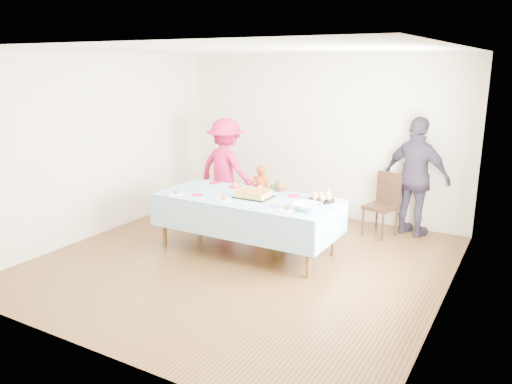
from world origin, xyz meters
TOP-DOWN VIEW (x-y plane):
  - ground at (0.00, 0.00)m, footprint 5.00×5.00m
  - room_walls at (0.05, 0.00)m, footprint 5.04×5.04m
  - party_table at (-0.16, 0.36)m, footprint 2.50×1.10m
  - birthday_cake at (-0.06, 0.38)m, footprint 0.48×0.37m
  - rolls_tray at (0.80, 0.66)m, footprint 0.36×0.36m
  - punch_bowl at (0.81, 0.19)m, footprint 0.35×0.35m
  - party_hat at (0.85, 0.80)m, footprint 0.10×0.10m
  - fork_pile at (0.40, 0.14)m, footprint 0.24×0.18m
  - plate_red_far_a at (-0.99, 0.79)m, footprint 0.17×0.17m
  - plate_red_far_b at (-0.58, 0.74)m, footprint 0.18×0.18m
  - plate_red_far_c at (-0.20, 0.79)m, footprint 0.19×0.19m
  - plate_red_far_d at (0.38, 0.71)m, footprint 0.18×0.18m
  - plate_red_near at (-0.80, 0.09)m, footprint 0.16×0.16m
  - plate_white_left at (-1.07, -0.03)m, footprint 0.21×0.21m
  - plate_white_mid at (-0.33, 0.05)m, footprint 0.21×0.21m
  - plate_white_right at (0.59, 0.05)m, footprint 0.23×0.23m
  - dining_chair at (1.28, 1.99)m, footprint 0.52×0.52m
  - toddler_left at (-0.69, 1.70)m, footprint 0.40×0.33m
  - toddler_mid at (-0.14, 1.20)m, footprint 0.44×0.35m
  - toddler_right at (0.07, 0.90)m, footprint 0.48×0.39m
  - adult_left at (-1.27, 1.55)m, footprint 1.15×0.75m
  - adult_right at (1.68, 2.20)m, footprint 1.14×0.73m

SIDE VIEW (x-z plane):
  - ground at x=0.00m, z-range 0.00..0.00m
  - toddler_mid at x=-0.14m, z-range 0.00..0.80m
  - toddler_right at x=0.07m, z-range 0.00..0.93m
  - toddler_left at x=-0.69m, z-range 0.00..0.94m
  - dining_chair at x=1.28m, z-range 0.05..1.01m
  - party_table at x=-0.16m, z-range 0.33..1.11m
  - plate_red_far_a at x=-0.99m, z-range 0.78..0.79m
  - plate_red_far_b at x=-0.58m, z-range 0.78..0.79m
  - plate_red_far_c at x=-0.20m, z-range 0.78..0.79m
  - plate_red_far_d at x=0.38m, z-range 0.78..0.79m
  - plate_red_near at x=-0.80m, z-range 0.78..0.79m
  - plate_white_left at x=-1.07m, z-range 0.78..0.79m
  - plate_white_mid at x=-0.33m, z-range 0.78..0.79m
  - plate_white_right at x=0.59m, z-range 0.78..0.79m
  - fork_pile at x=0.40m, z-range 0.78..0.85m
  - birthday_cake at x=-0.06m, z-range 0.78..0.86m
  - punch_bowl at x=0.81m, z-range 0.78..0.87m
  - rolls_tray at x=0.80m, z-range 0.77..0.88m
  - adult_left at x=-1.27m, z-range 0.00..1.67m
  - party_hat at x=0.85m, z-range 0.78..0.95m
  - adult_right at x=1.68m, z-range 0.00..1.80m
  - room_walls at x=0.05m, z-range 0.41..3.13m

